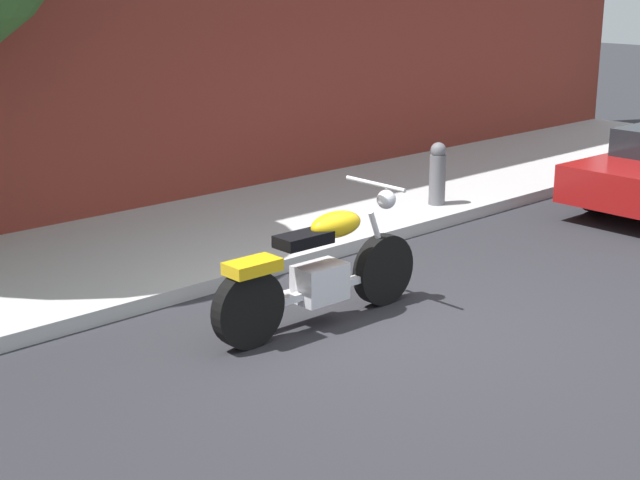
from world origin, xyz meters
The scene contains 4 objects.
ground_plane centered at (0.00, 0.00, 0.00)m, with size 60.00×60.00×0.00m, color #28282D.
sidewalk centered at (0.00, 2.91, 0.07)m, with size 21.19×2.79×0.14m, color #B1B1B1.
motorcycle centered at (-0.47, 0.28, 0.46)m, with size 2.16×0.70×1.14m.
fire_hydrant centered at (3.07, 1.96, 0.46)m, with size 0.20×0.20×0.91m.
Camera 1 is at (-5.57, -5.15, 2.89)m, focal length 52.48 mm.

